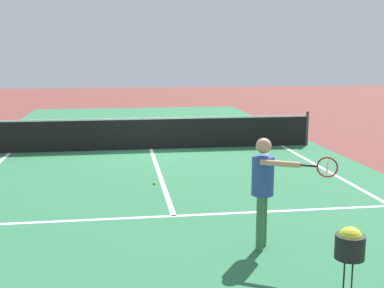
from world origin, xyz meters
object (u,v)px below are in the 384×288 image
net (151,133)px  tennis_ball_mid_court (154,183)px  ball_hopper (350,244)px  player_near (265,181)px

net → tennis_ball_mid_court: bearing=-92.6°
net → tennis_ball_mid_court: 4.20m
ball_hopper → tennis_ball_mid_court: 5.84m
net → tennis_ball_mid_court: size_ratio=150.83×
net → player_near: 8.15m
ball_hopper → tennis_ball_mid_court: size_ratio=13.25×
net → ball_hopper: net is taller
tennis_ball_mid_court → net: bearing=87.4°
net → tennis_ball_mid_court: net is taller
player_near → tennis_ball_mid_court: (-1.32, 3.88, -0.99)m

